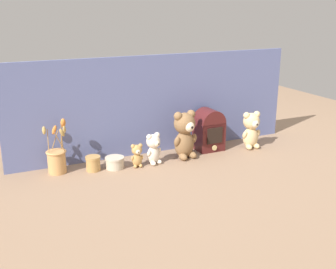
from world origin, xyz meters
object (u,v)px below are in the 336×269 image
object	(u,v)px
teddy_bear_tiny	(137,155)
vintage_radio	(209,129)
decorative_tin_short	(93,163)
teddy_bear_medium	(251,129)
teddy_bear_small	(154,148)
teddy_bear_large	(185,134)
decorative_tin_tall	(115,163)
flower_vase	(57,158)

from	to	relation	value
teddy_bear_tiny	vintage_radio	xyz separation A→B (m)	(0.48, 0.08, 0.06)
decorative_tin_short	teddy_bear_medium	bearing A→B (deg)	-2.55
teddy_bear_small	decorative_tin_short	world-z (taller)	teddy_bear_small
teddy_bear_medium	teddy_bear_tiny	distance (m)	0.73
teddy_bear_small	vintage_radio	distance (m)	0.40
teddy_bear_small	teddy_bear_tiny	distance (m)	0.10
teddy_bear_small	decorative_tin_short	size ratio (longest dim) A/B	2.21
teddy_bear_large	teddy_bear_medium	world-z (taller)	teddy_bear_large
teddy_bear_tiny	decorative_tin_short	bearing A→B (deg)	168.81
teddy_bear_large	decorative_tin_short	size ratio (longest dim) A/B	3.48
teddy_bear_large	teddy_bear_medium	xyz separation A→B (m)	(0.44, -0.01, -0.02)
decorative_tin_tall	teddy_bear_medium	bearing A→B (deg)	-1.82
teddy_bear_small	flower_vase	xyz separation A→B (m)	(-0.50, 0.09, -0.01)
flower_vase	teddy_bear_medium	bearing A→B (deg)	-4.63
teddy_bear_large	flower_vase	world-z (taller)	flower_vase
teddy_bear_large	vintage_radio	distance (m)	0.20
teddy_bear_tiny	vintage_radio	distance (m)	0.50
vintage_radio	decorative_tin_short	world-z (taller)	vintage_radio
teddy_bear_medium	decorative_tin_short	world-z (taller)	teddy_bear_medium
decorative_tin_tall	teddy_bear_large	bearing A→B (deg)	-1.72
teddy_bear_small	decorative_tin_tall	distance (m)	0.22
decorative_tin_tall	teddy_bear_small	bearing A→B (deg)	-6.95
teddy_bear_tiny	decorative_tin_tall	bearing A→B (deg)	165.84
teddy_bear_large	teddy_bear_tiny	world-z (taller)	teddy_bear_large
vintage_radio	teddy_bear_medium	bearing A→B (deg)	-18.32
teddy_bear_tiny	decorative_tin_short	distance (m)	0.23
flower_vase	decorative_tin_short	bearing A→B (deg)	-15.68
decorative_tin_tall	decorative_tin_short	bearing A→B (deg)	171.93
teddy_bear_medium	teddy_bear_tiny	world-z (taller)	teddy_bear_medium
teddy_bear_tiny	teddy_bear_large	bearing A→B (deg)	3.30
teddy_bear_large	decorative_tin_tall	xyz separation A→B (m)	(-0.41, 0.01, -0.11)
teddy_bear_tiny	decorative_tin_tall	xyz separation A→B (m)	(-0.12, 0.03, -0.04)
teddy_bear_large	flower_vase	xyz separation A→B (m)	(-0.69, 0.08, -0.06)
decorative_tin_short	teddy_bear_large	bearing A→B (deg)	-3.09
decorative_tin_tall	teddy_bear_tiny	bearing A→B (deg)	-14.16
teddy_bear_large	flower_vase	size ratio (longest dim) A/B	0.95
teddy_bear_medium	decorative_tin_short	bearing A→B (deg)	177.45
decorative_tin_tall	decorative_tin_short	world-z (taller)	decorative_tin_short
teddy_bear_large	teddy_bear_small	xyz separation A→B (m)	(-0.19, -0.01, -0.05)
vintage_radio	flower_vase	bearing A→B (deg)	179.31
flower_vase	vintage_radio	distance (m)	0.89
flower_vase	decorative_tin_tall	xyz separation A→B (m)	(0.29, -0.06, -0.05)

